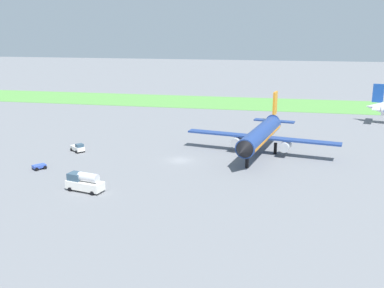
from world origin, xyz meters
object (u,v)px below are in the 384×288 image
(fuel_truck_midfield, at_px, (84,182))
(baggage_cart_by_runway, at_px, (39,166))
(airplane_midfield_jet, at_px, (261,135))
(pushback_tug_near_gate, at_px, (78,148))

(fuel_truck_midfield, xyz_separation_m, baggage_cart_by_runway, (-13.77, 9.21, -1.01))
(airplane_midfield_jet, xyz_separation_m, fuel_truck_midfield, (-27.81, -29.02, -2.69))
(airplane_midfield_jet, height_order, baggage_cart_by_runway, airplane_midfield_jet)
(pushback_tug_near_gate, distance_m, baggage_cart_by_runway, 13.31)
(pushback_tug_near_gate, bearing_deg, fuel_truck_midfield, -23.74)
(airplane_midfield_jet, distance_m, fuel_truck_midfield, 40.29)
(fuel_truck_midfield, relative_size, baggage_cart_by_runway, 2.33)
(airplane_midfield_jet, relative_size, fuel_truck_midfield, 4.86)
(airplane_midfield_jet, bearing_deg, baggage_cart_by_runway, -53.84)
(fuel_truck_midfield, bearing_deg, baggage_cart_by_runway, -21.01)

